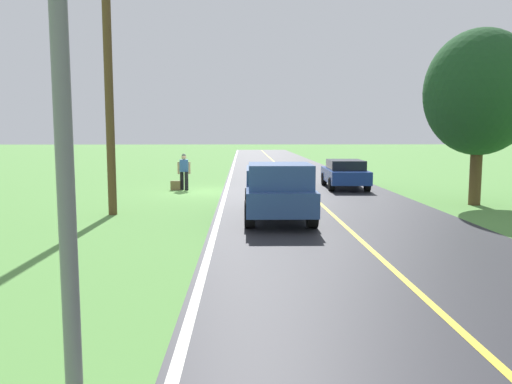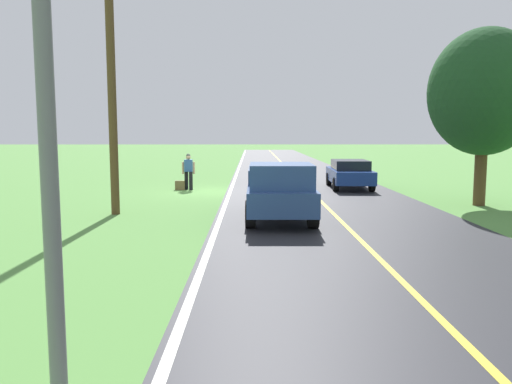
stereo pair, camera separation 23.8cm
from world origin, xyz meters
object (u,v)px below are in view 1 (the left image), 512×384
at_px(suitcase_carried, 175,185).
at_px(tree_far_side_near, 480,93).
at_px(hitchhiker_walking, 184,170).
at_px(utility_pole_roadside, 109,85).
at_px(pickup_truck_passing, 278,189).
at_px(traffic_light_mast, 42,36).
at_px(sedan_near_oncoming, 345,173).

relative_size(suitcase_carried, tree_far_side_near, 0.07).
bearing_deg(tree_far_side_near, suitcase_carried, -23.89).
xyz_separation_m(hitchhiker_walking, utility_pole_roadside, (1.54, 7.46, 3.30)).
height_order(suitcase_carried, pickup_truck_passing, pickup_truck_passing).
xyz_separation_m(traffic_light_mast, tree_far_side_near, (-10.57, -14.43, 0.66)).
height_order(traffic_light_mast, tree_far_side_near, tree_far_side_near).
distance_m(pickup_truck_passing, utility_pole_roadside, 6.50).
height_order(traffic_light_mast, sedan_near_oncoming, traffic_light_mast).
xyz_separation_m(suitcase_carried, tree_far_side_near, (-12.07, 5.34, 3.99)).
xyz_separation_m(hitchhiker_walking, pickup_truck_passing, (-3.93, 8.59, -0.01)).
bearing_deg(pickup_truck_passing, utility_pole_roadside, -11.68).
height_order(traffic_light_mast, utility_pole_roadside, utility_pole_roadside).
distance_m(sedan_near_oncoming, utility_pole_roadside, 12.86).
xyz_separation_m(tree_far_side_near, utility_pole_roadside, (13.20, 2.00, 0.07)).
height_order(pickup_truck_passing, tree_far_side_near, tree_far_side_near).
bearing_deg(traffic_light_mast, pickup_truck_passing, -104.14).
bearing_deg(utility_pole_roadside, hitchhiker_walking, -101.69).
bearing_deg(hitchhiker_walking, pickup_truck_passing, 114.58).
bearing_deg(traffic_light_mast, tree_far_side_near, -126.23).
xyz_separation_m(hitchhiker_walking, sedan_near_oncoming, (-7.89, -0.54, -0.23)).
bearing_deg(pickup_truck_passing, suitcase_carried, -62.87).
bearing_deg(sedan_near_oncoming, traffic_light_mast, 71.59).
bearing_deg(hitchhiker_walking, sedan_near_oncoming, -176.08).
xyz_separation_m(suitcase_carried, traffic_light_mast, (-1.50, 19.77, 3.33)).
relative_size(hitchhiker_walking, suitcase_carried, 3.80).
bearing_deg(pickup_truck_passing, hitchhiker_walking, -65.42).
xyz_separation_m(hitchhiker_walking, tree_far_side_near, (-11.66, 5.46, 3.23)).
xyz_separation_m(traffic_light_mast, utility_pole_roadside, (2.63, -12.43, 0.73)).
distance_m(suitcase_carried, traffic_light_mast, 20.11).
bearing_deg(hitchhiker_walking, suitcase_carried, 16.46).
height_order(hitchhiker_walking, suitcase_carried, hitchhiker_walking).
bearing_deg(tree_far_side_near, hitchhiker_walking, -25.12).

